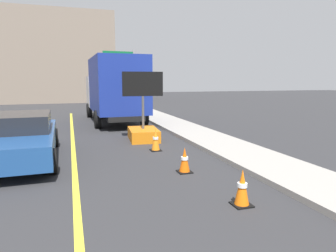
{
  "coord_description": "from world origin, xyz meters",
  "views": [
    {
      "loc": [
        -0.03,
        1.21,
        2.37
      ],
      "look_at": [
        1.43,
        5.74,
        1.65
      ],
      "focal_mm": 32.46,
      "sensor_mm": 36.0,
      "label": 1
    }
  ],
  "objects_px": {
    "highway_guide_sign": "(125,68)",
    "traffic_cone_mid_lane": "(242,188)",
    "arrow_board_trailer": "(143,128)",
    "traffic_cone_curbside": "(156,140)",
    "pickup_car": "(20,137)",
    "traffic_cone_far_lane": "(185,160)",
    "box_truck": "(114,89)"
  },
  "relations": [
    {
      "from": "arrow_board_trailer",
      "to": "traffic_cone_curbside",
      "type": "xyz_separation_m",
      "value": [
        -0.04,
        -1.99,
        -0.11
      ]
    },
    {
      "from": "box_truck",
      "to": "traffic_cone_curbside",
      "type": "relative_size",
      "value": 9.9
    },
    {
      "from": "traffic_cone_mid_lane",
      "to": "traffic_cone_curbside",
      "type": "relative_size",
      "value": 0.94
    },
    {
      "from": "arrow_board_trailer",
      "to": "box_truck",
      "type": "height_order",
      "value": "box_truck"
    },
    {
      "from": "arrow_board_trailer",
      "to": "traffic_cone_far_lane",
      "type": "bearing_deg",
      "value": -89.86
    },
    {
      "from": "arrow_board_trailer",
      "to": "box_truck",
      "type": "relative_size",
      "value": 0.36
    },
    {
      "from": "pickup_car",
      "to": "traffic_cone_far_lane",
      "type": "relative_size",
      "value": 7.82
    },
    {
      "from": "traffic_cone_mid_lane",
      "to": "traffic_cone_far_lane",
      "type": "xyz_separation_m",
      "value": [
        -0.28,
        2.31,
        -0.03
      ]
    },
    {
      "from": "box_truck",
      "to": "traffic_cone_curbside",
      "type": "distance_m",
      "value": 7.71
    },
    {
      "from": "traffic_cone_curbside",
      "to": "box_truck",
      "type": "bearing_deg",
      "value": 92.17
    },
    {
      "from": "highway_guide_sign",
      "to": "traffic_cone_far_lane",
      "type": "height_order",
      "value": "highway_guide_sign"
    },
    {
      "from": "box_truck",
      "to": "traffic_cone_mid_lane",
      "type": "bearing_deg",
      "value": -87.14
    },
    {
      "from": "traffic_cone_far_lane",
      "to": "pickup_car",
      "type": "bearing_deg",
      "value": 147.79
    },
    {
      "from": "arrow_board_trailer",
      "to": "traffic_cone_mid_lane",
      "type": "distance_m",
      "value": 6.9
    },
    {
      "from": "highway_guide_sign",
      "to": "traffic_cone_far_lane",
      "type": "relative_size",
      "value": 7.56
    },
    {
      "from": "traffic_cone_far_lane",
      "to": "traffic_cone_curbside",
      "type": "bearing_deg",
      "value": 91.16
    },
    {
      "from": "highway_guide_sign",
      "to": "traffic_cone_curbside",
      "type": "relative_size",
      "value": 6.56
    },
    {
      "from": "traffic_cone_mid_lane",
      "to": "pickup_car",
      "type": "bearing_deg",
      "value": 132.22
    },
    {
      "from": "traffic_cone_mid_lane",
      "to": "traffic_cone_curbside",
      "type": "height_order",
      "value": "traffic_cone_curbside"
    },
    {
      "from": "pickup_car",
      "to": "traffic_cone_far_lane",
      "type": "height_order",
      "value": "pickup_car"
    },
    {
      "from": "highway_guide_sign",
      "to": "traffic_cone_mid_lane",
      "type": "height_order",
      "value": "highway_guide_sign"
    },
    {
      "from": "traffic_cone_mid_lane",
      "to": "traffic_cone_far_lane",
      "type": "height_order",
      "value": "traffic_cone_mid_lane"
    },
    {
      "from": "box_truck",
      "to": "traffic_cone_mid_lane",
      "type": "height_order",
      "value": "box_truck"
    },
    {
      "from": "arrow_board_trailer",
      "to": "pickup_car",
      "type": "xyz_separation_m",
      "value": [
        -4.21,
        -1.92,
        0.22
      ]
    },
    {
      "from": "arrow_board_trailer",
      "to": "box_truck",
      "type": "xyz_separation_m",
      "value": [
        -0.33,
        5.56,
        1.42
      ]
    },
    {
      "from": "arrow_board_trailer",
      "to": "highway_guide_sign",
      "type": "distance_m",
      "value": 15.14
    },
    {
      "from": "highway_guide_sign",
      "to": "traffic_cone_mid_lane",
      "type": "distance_m",
      "value": 21.89
    },
    {
      "from": "arrow_board_trailer",
      "to": "traffic_cone_mid_lane",
      "type": "bearing_deg",
      "value": -87.55
    },
    {
      "from": "traffic_cone_far_lane",
      "to": "arrow_board_trailer",
      "type": "bearing_deg",
      "value": 90.14
    },
    {
      "from": "highway_guide_sign",
      "to": "arrow_board_trailer",
      "type": "bearing_deg",
      "value": -97.51
    },
    {
      "from": "box_truck",
      "to": "arrow_board_trailer",
      "type": "bearing_deg",
      "value": -86.63
    },
    {
      "from": "pickup_car",
      "to": "traffic_cone_curbside",
      "type": "relative_size",
      "value": 6.78
    }
  ]
}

